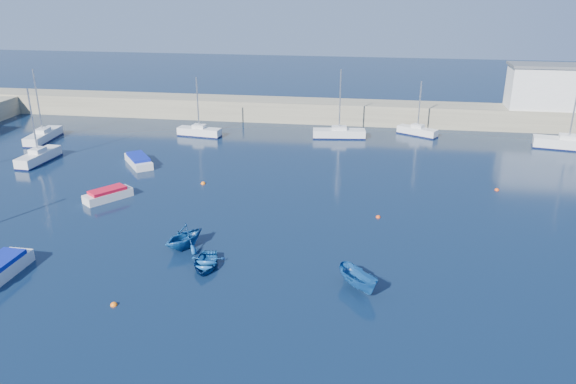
# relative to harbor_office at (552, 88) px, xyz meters

# --- Properties ---
(ground) EXTENTS (220.00, 220.00, 0.00)m
(ground) POSITION_rel_harbor_office_xyz_m (-30.00, -46.00, -5.10)
(ground) COLOR #0C1C34
(ground) RESTS_ON ground
(back_wall) EXTENTS (96.00, 4.50, 2.60)m
(back_wall) POSITION_rel_harbor_office_xyz_m (-30.00, 0.00, -3.80)
(back_wall) COLOR gray
(back_wall) RESTS_ON ground
(harbor_office) EXTENTS (10.00, 4.00, 5.00)m
(harbor_office) POSITION_rel_harbor_office_xyz_m (0.00, 0.00, 0.00)
(harbor_office) COLOR silver
(harbor_office) RESTS_ON back_wall
(sailboat_3) EXTENTS (1.94, 5.70, 7.50)m
(sailboat_3) POSITION_rel_harbor_office_xyz_m (-54.32, -21.85, -4.51)
(sailboat_3) COLOR silver
(sailboat_3) RESTS_ON ground
(sailboat_4) EXTENTS (2.23, 6.33, 8.15)m
(sailboat_4) POSITION_rel_harbor_office_xyz_m (-58.34, -14.30, -4.54)
(sailboat_4) COLOR silver
(sailboat_4) RESTS_ON ground
(sailboat_5) EXTENTS (5.30, 2.14, 6.91)m
(sailboat_5) POSITION_rel_harbor_office_xyz_m (-41.25, -9.67, -4.55)
(sailboat_5) COLOR silver
(sailboat_5) RESTS_ON ground
(sailboat_6) EXTENTS (6.19, 2.39, 7.93)m
(sailboat_6) POSITION_rel_harbor_office_xyz_m (-24.93, -7.89, -4.55)
(sailboat_6) COLOR silver
(sailboat_6) RESTS_ON ground
(sailboat_7) EXTENTS (4.78, 3.58, 6.42)m
(sailboat_7) POSITION_rel_harbor_office_xyz_m (-15.82, -5.36, -4.57)
(sailboat_7) COLOR silver
(sailboat_7) RESTS_ON ground
(sailboat_8) EXTENTS (7.32, 3.24, 9.28)m
(sailboat_8) POSITION_rel_harbor_office_xyz_m (0.07, -8.62, -4.47)
(sailboat_8) COLOR silver
(sailboat_8) RESTS_ON ground
(motorboat_1) EXTENTS (3.51, 4.03, 0.98)m
(motorboat_1) POSITION_rel_harbor_office_xyz_m (-42.81, -30.39, -4.64)
(motorboat_1) COLOR silver
(motorboat_1) RESTS_ON ground
(motorboat_2) EXTENTS (4.21, 4.78, 0.98)m
(motorboat_2) POSITION_rel_harbor_office_xyz_m (-44.02, -21.08, -4.64)
(motorboat_2) COLOR silver
(motorboat_2) RESTS_ON ground
(dinghy_center) EXTENTS (2.56, 3.39, 0.66)m
(dinghy_center) POSITION_rel_harbor_office_xyz_m (-31.28, -40.63, -4.77)
(dinghy_center) COLOR #14498A
(dinghy_center) RESTS_ON ground
(dinghy_left) EXTENTS (4.11, 4.29, 1.75)m
(dinghy_left) POSITION_rel_harbor_office_xyz_m (-33.52, -38.11, -4.23)
(dinghy_left) COLOR #14498A
(dinghy_left) RESTS_ON ground
(dinghy_right) EXTENTS (3.06, 3.38, 1.28)m
(dinghy_right) POSITION_rel_harbor_office_xyz_m (-21.43, -41.83, -4.46)
(dinghy_right) COLOR #14498A
(dinghy_right) RESTS_ON ground
(buoy_0) EXTENTS (0.41, 0.41, 0.41)m
(buoy_0) POSITION_rel_harbor_office_xyz_m (-35.18, -45.74, -5.10)
(buoy_0) COLOR orange
(buoy_0) RESTS_ON ground
(buoy_1) EXTENTS (0.37, 0.37, 0.37)m
(buoy_1) POSITION_rel_harbor_office_xyz_m (-20.27, -30.71, -5.10)
(buoy_1) COLOR #E44311
(buoy_1) RESTS_ON ground
(buoy_3) EXTENTS (0.43, 0.43, 0.43)m
(buoy_3) POSITION_rel_harbor_office_xyz_m (-36.04, -25.43, -5.10)
(buoy_3) COLOR orange
(buoy_3) RESTS_ON ground
(buoy_4) EXTENTS (0.39, 0.39, 0.39)m
(buoy_4) POSITION_rel_harbor_office_xyz_m (-9.95, -23.07, -5.10)
(buoy_4) COLOR #E44311
(buoy_4) RESTS_ON ground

